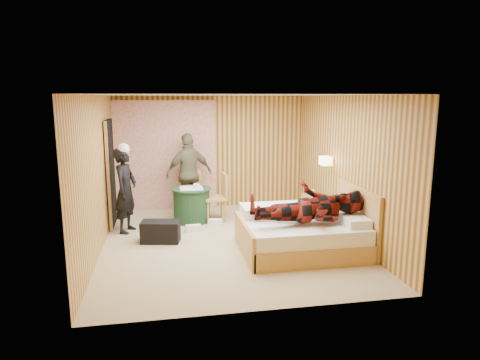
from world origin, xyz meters
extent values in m
cube|color=tan|center=(0.00, 0.00, 0.00)|extent=(4.20, 5.00, 0.01)
cube|color=silver|center=(0.00, 0.00, 2.50)|extent=(4.20, 5.00, 0.01)
cube|color=#E6A958|center=(0.00, 2.50, 1.25)|extent=(4.20, 0.02, 2.50)
cube|color=#E6A958|center=(-2.10, 0.00, 1.25)|extent=(0.02, 5.00, 2.50)
cube|color=#E6A958|center=(2.10, 0.00, 1.25)|extent=(0.02, 5.00, 2.50)
cube|color=silver|center=(-1.00, 2.43, 1.20)|extent=(2.20, 0.08, 2.40)
cube|color=black|center=(-2.06, 1.40, 1.02)|extent=(0.06, 0.90, 2.05)
cylinder|color=gold|center=(2.00, 0.45, 1.30)|extent=(0.18, 0.04, 0.04)
cube|color=beige|center=(1.92, 0.45, 1.30)|extent=(0.18, 0.24, 0.16)
cube|color=tan|center=(1.10, -0.70, 0.14)|extent=(1.88, 1.50, 0.28)
cube|color=white|center=(1.10, -0.70, 0.40)|extent=(1.82, 1.45, 0.23)
cube|color=tan|center=(0.16, -0.70, 0.26)|extent=(0.06, 1.50, 0.53)
cube|color=tan|center=(2.06, -0.70, 0.52)|extent=(0.06, 1.50, 1.03)
cube|color=white|center=(1.83, -1.05, 0.58)|extent=(0.36, 0.52, 0.13)
cube|color=white|center=(1.83, -0.34, 0.58)|extent=(0.36, 0.52, 0.13)
cube|color=white|center=(0.77, -0.27, 0.60)|extent=(1.13, 0.56, 0.17)
cube|color=tan|center=(1.88, 0.84, 0.27)|extent=(0.39, 0.54, 0.54)
cube|color=tan|center=(1.88, 0.84, 0.44)|extent=(0.41, 0.56, 0.03)
cylinder|color=#1F4426|center=(-0.52, 1.35, 0.33)|extent=(0.72, 0.72, 0.66)
cylinder|color=#1F4426|center=(-0.52, 1.35, 0.66)|extent=(0.78, 0.78, 0.03)
cube|color=white|center=(-0.52, 1.35, 0.68)|extent=(0.46, 0.46, 0.01)
cube|color=tan|center=(-0.52, 1.89, 0.45)|extent=(0.53, 0.53, 0.05)
cube|color=tan|center=(-0.46, 2.07, 0.70)|extent=(0.41, 0.17, 0.46)
cylinder|color=tan|center=(-0.74, 1.79, 0.21)|extent=(0.04, 0.04, 0.43)
cylinder|color=tan|center=(-0.31, 2.00, 0.21)|extent=(0.04, 0.04, 0.43)
cube|color=tan|center=(-0.06, 1.32, 0.47)|extent=(0.47, 0.47, 0.05)
cube|color=tan|center=(0.14, 1.33, 0.72)|extent=(0.08, 0.44, 0.48)
cylinder|color=tan|center=(-0.25, 1.48, 0.22)|extent=(0.04, 0.04, 0.44)
cylinder|color=tan|center=(0.13, 1.16, 0.22)|extent=(0.04, 0.04, 0.44)
cube|color=black|center=(-1.14, 0.18, 0.18)|extent=(0.70, 0.46, 0.37)
cube|color=white|center=(-0.55, 0.66, 0.06)|extent=(0.29, 0.14, 0.13)
cube|color=white|center=(-0.09, 1.00, 0.06)|extent=(0.28, 0.17, 0.12)
imported|color=black|center=(-1.75, 0.88, 0.79)|extent=(0.55, 0.67, 1.57)
imported|color=#676344|center=(-0.52, 2.00, 0.86)|extent=(1.09, 0.70, 1.72)
imported|color=#681209|center=(1.15, -0.90, 0.95)|extent=(0.86, 0.67, 1.77)
imported|color=white|center=(1.88, 0.79, 0.55)|extent=(0.21, 0.25, 0.02)
imported|color=white|center=(1.88, 0.79, 0.57)|extent=(0.25, 0.27, 0.02)
imported|color=white|center=(1.88, 0.97, 0.58)|extent=(0.13, 0.13, 0.09)
imported|color=white|center=(-0.42, 1.30, 0.74)|extent=(0.16, 0.16, 0.10)
camera|label=1|loc=(-1.05, -7.02, 2.47)|focal=32.00mm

